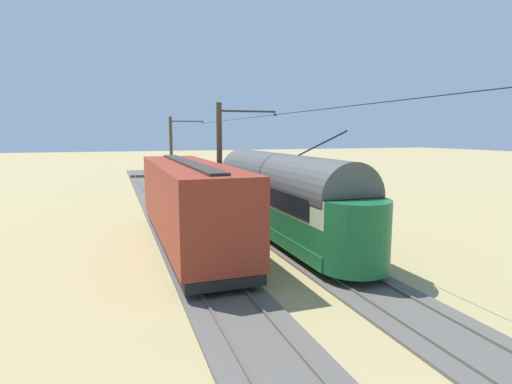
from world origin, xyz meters
TOP-DOWN VIEW (x-y plane):
  - ground_plane at (0.00, 0.00)m, footprint 220.00×220.00m
  - track_streetcar_siding at (-2.40, -0.31)m, footprint 2.80×80.00m
  - track_adjacent_siding at (2.40, -0.31)m, footprint 2.80×80.00m
  - vintage_streetcar at (-2.40, 2.08)m, footprint 2.65×16.20m
  - boxcar_adjacent at (2.40, 2.42)m, footprint 2.96×13.54m
  - catenary_pole_foreground at (0.49, -16.29)m, footprint 3.21×0.28m
  - catenary_pole_mid_near at (0.49, 1.27)m, footprint 3.21×0.28m
  - overhead_wire_run at (-2.33, 0.45)m, footprint 3.00×39.11m
  - track_end_bumper at (2.40, -12.26)m, footprint 1.80×0.60m

SIDE VIEW (x-z plane):
  - ground_plane at x=0.00m, z-range 0.00..0.00m
  - track_streetcar_siding at x=-2.40m, z-range -0.04..0.14m
  - track_adjacent_siding at x=2.40m, z-range -0.04..0.14m
  - track_end_bumper at x=2.40m, z-range 0.00..0.80m
  - boxcar_adjacent at x=2.40m, z-range 0.24..4.09m
  - vintage_streetcar at x=-2.40m, z-range -0.36..4.87m
  - catenary_pole_foreground at x=0.49m, z-range 0.18..6.99m
  - catenary_pole_mid_near at x=0.49m, z-range 0.18..6.99m
  - overhead_wire_run at x=-2.33m, z-range 6.18..6.35m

